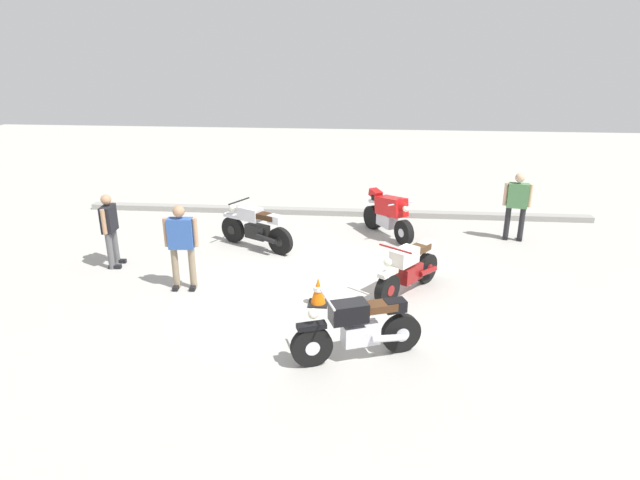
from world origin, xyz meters
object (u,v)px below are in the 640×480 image
at_px(person_in_blue_shirt, 181,242).
at_px(person_in_black_shirt, 110,226).
at_px(motorcycle_red_sportbike, 389,213).
at_px(motorcycle_black_cruiser, 358,328).
at_px(traffic_cone, 318,291).
at_px(motorcycle_cream_vintage, 409,269).
at_px(person_in_green_shirt, 517,202).
at_px(motorcycle_silver_cruiser, 256,227).

bearing_deg(person_in_blue_shirt, person_in_black_shirt, -120.96).
xyz_separation_m(motorcycle_red_sportbike, person_in_black_shirt, (-5.97, -2.45, 0.31)).
xyz_separation_m(motorcycle_black_cruiser, traffic_cone, (-0.78, 1.76, -0.26)).
height_order(person_in_blue_shirt, traffic_cone, person_in_blue_shirt).
bearing_deg(motorcycle_cream_vintage, motorcycle_black_cruiser, 16.19).
xyz_separation_m(person_in_green_shirt, person_in_black_shirt, (-9.01, -2.42, -0.06)).
bearing_deg(motorcycle_red_sportbike, motorcycle_silver_cruiser, -102.85).
xyz_separation_m(motorcycle_red_sportbike, traffic_cone, (-1.39, -3.88, -0.33)).
bearing_deg(motorcycle_cream_vintage, motorcycle_silver_cruiser, -84.99).
bearing_deg(motorcycle_black_cruiser, motorcycle_red_sportbike, -117.29).
height_order(motorcycle_black_cruiser, person_in_black_shirt, person_in_black_shirt).
bearing_deg(traffic_cone, person_in_green_shirt, 41.03).
bearing_deg(motorcycle_silver_cruiser, person_in_green_shirt, -140.72).
bearing_deg(motorcycle_red_sportbike, person_in_blue_shirt, -82.83).
bearing_deg(person_in_black_shirt, motorcycle_cream_vintage, -11.93).
distance_m(motorcycle_black_cruiser, motorcycle_cream_vintage, 2.59).
relative_size(motorcycle_silver_cruiser, motorcycle_black_cruiser, 0.94).
relative_size(motorcycle_black_cruiser, traffic_cone, 3.76).
distance_m(motorcycle_red_sportbike, motorcycle_cream_vintage, 3.24).
relative_size(person_in_blue_shirt, person_in_black_shirt, 1.06).
relative_size(motorcycle_red_sportbike, person_in_black_shirt, 1.09).
relative_size(motorcycle_black_cruiser, motorcycle_cream_vintage, 1.20).
bearing_deg(traffic_cone, motorcycle_red_sportbike, 70.27).
relative_size(motorcycle_silver_cruiser, motorcycle_red_sportbike, 1.08).
xyz_separation_m(motorcycle_silver_cruiser, person_in_green_shirt, (6.14, 1.10, 0.44)).
relative_size(motorcycle_silver_cruiser, motorcycle_cream_vintage, 1.14).
xyz_separation_m(person_in_blue_shirt, person_in_green_shirt, (7.12, 3.38, -0.02)).
distance_m(motorcycle_black_cruiser, person_in_green_shirt, 6.72).
distance_m(motorcycle_black_cruiser, traffic_cone, 1.95).
distance_m(motorcycle_cream_vintage, traffic_cone, 1.82).
xyz_separation_m(motorcycle_red_sportbike, person_in_blue_shirt, (-4.08, -3.41, 0.38)).
height_order(motorcycle_red_sportbike, traffic_cone, motorcycle_red_sportbike).
bearing_deg(motorcycle_black_cruiser, person_in_green_shirt, -144.11).
bearing_deg(motorcycle_silver_cruiser, motorcycle_red_sportbike, -130.97).
bearing_deg(person_in_blue_shirt, person_in_green_shirt, 111.43).
height_order(motorcycle_cream_vintage, traffic_cone, motorcycle_cream_vintage).
bearing_deg(motorcycle_black_cruiser, traffic_cone, -87.28).
relative_size(motorcycle_cream_vintage, person_in_black_shirt, 1.04).
bearing_deg(traffic_cone, person_in_blue_shirt, 170.05).
xyz_separation_m(person_in_blue_shirt, traffic_cone, (2.69, -0.47, -0.72)).
relative_size(motorcycle_red_sportbike, person_in_green_shirt, 1.04).
relative_size(motorcycle_silver_cruiser, person_in_blue_shirt, 1.10).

